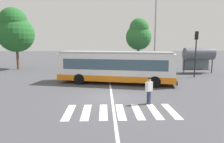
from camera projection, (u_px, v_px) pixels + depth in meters
The scene contains 15 objects.
ground_plane at pixel (110, 98), 14.54m from camera, with size 160.00×160.00×0.00m, color #47474C.
city_transit_bus at pixel (116, 67), 19.45m from camera, with size 11.42×5.07×3.06m.
pedestrian_crossing_street at pixel (149, 89), 12.90m from camera, with size 0.52×0.42×1.72m.
parked_car_silver at pixel (81, 65), 28.60m from camera, with size 1.97×4.55×1.35m.
parked_car_black at pixel (100, 65), 29.13m from camera, with size 2.00×4.56×1.35m.
parked_car_red at pixel (118, 65), 29.15m from camera, with size 2.06×4.59×1.35m.
parked_car_blue at pixel (139, 65), 28.91m from camera, with size 2.11×4.61×1.35m.
parked_car_charcoal at pixel (156, 64), 29.44m from camera, with size 2.01×4.57×1.35m.
traffic_light_far_corner at pixel (196, 47), 22.46m from camera, with size 0.33×0.32×5.13m.
bus_stop_shelter at pixel (199, 54), 25.80m from camera, with size 3.76×1.54×3.25m.
twin_arm_street_lamp at pixel (155, 23), 26.61m from camera, with size 5.27×0.32×10.48m.
background_tree_left at pixel (15, 30), 29.12m from camera, with size 5.15×5.15×8.84m.
background_tree_right at pixel (139, 35), 31.93m from camera, with size 4.05×4.05×7.68m.
crosswalk_painted_stripes at pixel (121, 112), 11.58m from camera, with size 6.32×2.70×0.01m.
lane_center_line at pixel (111, 91), 16.52m from camera, with size 0.16×24.00×0.01m, color silver.
Camera 1 is at (-0.42, -14.12, 3.92)m, focal length 32.54 mm.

